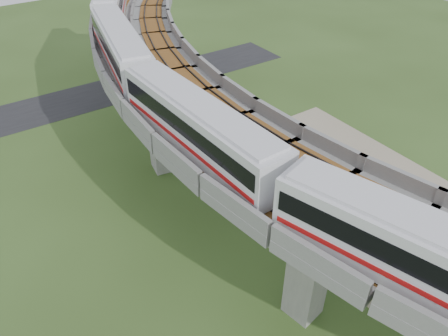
# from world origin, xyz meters

# --- Properties ---
(ground) EXTENTS (160.00, 160.00, 0.00)m
(ground) POSITION_xyz_m (0.00, 0.00, 0.00)
(ground) COLOR #375020
(ground) RESTS_ON ground
(dirt_lot) EXTENTS (18.00, 26.00, 0.04)m
(dirt_lot) POSITION_xyz_m (14.00, -2.00, 0.02)
(dirt_lot) COLOR gray
(dirt_lot) RESTS_ON ground
(asphalt_road) EXTENTS (60.00, 8.00, 0.03)m
(asphalt_road) POSITION_xyz_m (0.00, 30.00, 0.01)
(asphalt_road) COLOR #232326
(asphalt_road) RESTS_ON ground
(viaduct) EXTENTS (19.58, 73.98, 11.40)m
(viaduct) POSITION_xyz_m (3.84, 0.00, 9.05)
(viaduct) COLOR #99968E
(viaduct) RESTS_ON ground
(metro_train) EXTENTS (12.78, 61.15, 3.64)m
(metro_train) POSITION_xyz_m (0.52, 4.51, 12.31)
(metro_train) COLOR silver
(metro_train) RESTS_ON ground
(fence) EXTENTS (3.87, 38.73, 1.50)m
(fence) POSITION_xyz_m (9.75, 0.00, 0.75)
(fence) COLOR #2D382D
(fence) RESTS_ON ground
(tree_0) EXTENTS (1.84, 1.84, 3.08)m
(tree_0) POSITION_xyz_m (11.64, 23.01, 2.29)
(tree_0) COLOR #382314
(tree_0) RESTS_ON ground
(tree_1) EXTENTS (2.37, 2.37, 3.24)m
(tree_1) POSITION_xyz_m (9.43, 15.58, 2.22)
(tree_1) COLOR #382314
(tree_1) RESTS_ON ground
(tree_2) EXTENTS (2.68, 2.68, 3.57)m
(tree_2) POSITION_xyz_m (6.92, 5.82, 2.43)
(tree_2) COLOR #382314
(tree_2) RESTS_ON ground
(tree_3) EXTENTS (2.06, 2.06, 3.27)m
(tree_3) POSITION_xyz_m (6.29, -2.36, 2.38)
(tree_3) COLOR #382314
(tree_3) RESTS_ON ground
(tree_4) EXTENTS (3.08, 3.08, 3.74)m
(tree_4) POSITION_xyz_m (7.24, -10.13, 2.43)
(tree_4) COLOR #382314
(tree_4) RESTS_ON ground
(tree_5) EXTENTS (2.66, 2.66, 3.60)m
(tree_5) POSITION_xyz_m (8.65, -15.25, 2.46)
(tree_5) COLOR #382314
(tree_5) RESTS_ON ground
(car_white) EXTENTS (3.46, 3.91, 1.28)m
(car_white) POSITION_xyz_m (8.94, -9.96, 0.68)
(car_white) COLOR silver
(car_white) RESTS_ON dirt_lot
(car_red) EXTENTS (3.35, 3.74, 1.23)m
(car_red) POSITION_xyz_m (16.60, 0.28, 0.66)
(car_red) COLOR #A01C0E
(car_red) RESTS_ON dirt_lot
(car_dark) EXTENTS (4.14, 2.74, 1.11)m
(car_dark) POSITION_xyz_m (15.15, 7.84, 0.60)
(car_dark) COLOR black
(car_dark) RESTS_ON dirt_lot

